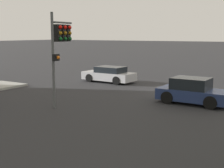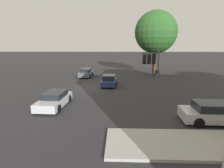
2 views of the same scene
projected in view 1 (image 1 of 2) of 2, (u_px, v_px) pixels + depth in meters
The scene contains 4 objects.
ground_plane at pixel (192, 96), 19.63m from camera, with size 300.00×300.00×0.00m, color #28282B.
traffic_signal at pixel (60, 40), 16.41m from camera, with size 0.74×1.95×4.96m.
crossing_car_1 at pixel (193, 92), 17.42m from camera, with size 3.91×1.97×1.45m.
crossing_car_2 at pixel (109, 75), 25.28m from camera, with size 4.37×2.07×1.27m.
Camera 1 is at (-5.88, 19.03, 3.85)m, focal length 50.00 mm.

